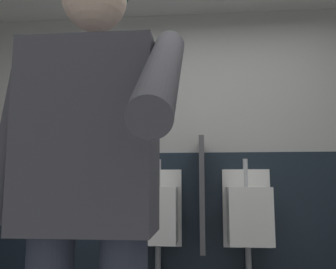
# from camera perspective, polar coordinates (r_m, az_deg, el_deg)

# --- Properties ---
(wall_back) EXTENTS (4.97, 0.12, 2.60)m
(wall_back) POSITION_cam_1_polar(r_m,az_deg,el_deg) (3.29, 5.72, -2.95)
(wall_back) COLOR #B2B2AD
(wall_back) RESTS_ON ground_plane
(wainscot_band_back) EXTENTS (4.37, 0.03, 1.30)m
(wainscot_band_back) POSITION_cam_1_polar(r_m,az_deg,el_deg) (3.23, 5.90, -14.42)
(wainscot_band_back) COLOR #19232D
(wainscot_band_back) RESTS_ON ground_plane
(urinal_left) EXTENTS (0.40, 0.34, 1.24)m
(urinal_left) POSITION_cam_1_polar(r_m,az_deg,el_deg) (3.09, -1.75, -12.36)
(urinal_left) COLOR white
(urinal_left) RESTS_ON ground_plane
(urinal_middle) EXTENTS (0.40, 0.34, 1.24)m
(urinal_middle) POSITION_cam_1_polar(r_m,az_deg,el_deg) (3.10, 12.50, -12.17)
(urinal_middle) COLOR white
(urinal_middle) RESTS_ON ground_plane
(privacy_divider_panel) EXTENTS (0.04, 0.40, 0.90)m
(privacy_divider_panel) POSITION_cam_1_polar(r_m,az_deg,el_deg) (2.99, 5.34, -9.16)
(privacy_divider_panel) COLOR #4C4C51
(person) EXTENTS (0.62, 0.60, 1.72)m
(person) POSITION_cam_1_polar(r_m,az_deg,el_deg) (1.12, -12.43, -8.31)
(person) COLOR #2D3342
(person) RESTS_ON ground_plane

